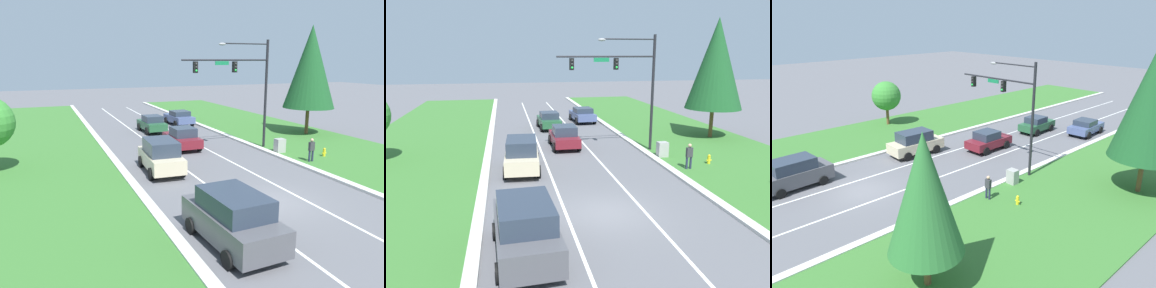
# 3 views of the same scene
# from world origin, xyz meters

# --- Properties ---
(ground_plane) EXTENTS (160.00, 160.00, 0.00)m
(ground_plane) POSITION_xyz_m (0.00, 0.00, 0.00)
(ground_plane) COLOR #5B5B60
(curb_strip_right) EXTENTS (0.50, 90.00, 0.15)m
(curb_strip_right) POSITION_xyz_m (5.65, 0.00, 0.07)
(curb_strip_right) COLOR beige
(curb_strip_right) RESTS_ON ground_plane
(curb_strip_left) EXTENTS (0.50, 90.00, 0.15)m
(curb_strip_left) POSITION_xyz_m (-5.65, 0.00, 0.07)
(curb_strip_left) COLOR beige
(curb_strip_left) RESTS_ON ground_plane
(lane_stripe_inner_left) EXTENTS (0.14, 81.00, 0.01)m
(lane_stripe_inner_left) POSITION_xyz_m (-1.80, 0.00, 0.00)
(lane_stripe_inner_left) COLOR white
(lane_stripe_inner_left) RESTS_ON ground_plane
(lane_stripe_inner_right) EXTENTS (0.14, 81.00, 0.01)m
(lane_stripe_inner_right) POSITION_xyz_m (1.80, 0.00, 0.00)
(lane_stripe_inner_right) COLOR white
(lane_stripe_inner_right) RESTS_ON ground_plane
(traffic_signal_mast) EXTENTS (7.10, 0.41, 8.39)m
(traffic_signal_mast) POSITION_xyz_m (4.31, 10.34, 5.53)
(traffic_signal_mast) COLOR black
(traffic_signal_mast) RESTS_ON ground_plane
(burgundy_sedan) EXTENTS (2.09, 4.28, 1.74)m
(burgundy_sedan) POSITION_xyz_m (0.07, 12.46, 0.87)
(burgundy_sedan) COLOR maroon
(burgundy_sedan) RESTS_ON ground_plane
(graphite_suv) EXTENTS (2.47, 4.85, 2.10)m
(graphite_suv) POSITION_xyz_m (-3.78, -3.03, 1.07)
(graphite_suv) COLOR #4C4C51
(graphite_suv) RESTS_ON ground_plane
(slate_blue_sedan) EXTENTS (2.34, 4.37, 1.56)m
(slate_blue_sedan) POSITION_xyz_m (3.71, 23.00, 0.81)
(slate_blue_sedan) COLOR #475684
(slate_blue_sedan) RESTS_ON ground_plane
(forest_sedan) EXTENTS (2.15, 4.22, 1.66)m
(forest_sedan) POSITION_xyz_m (-0.20, 20.06, 0.85)
(forest_sedan) COLOR #235633
(forest_sedan) RESTS_ON ground_plane
(champagne_suv) EXTENTS (2.35, 4.78, 2.08)m
(champagne_suv) POSITION_xyz_m (-3.42, 7.03, 1.07)
(champagne_suv) COLOR beige
(champagne_suv) RESTS_ON ground_plane
(utility_cabinet) EXTENTS (0.70, 0.60, 1.11)m
(utility_cabinet) POSITION_xyz_m (6.33, 8.28, 0.55)
(utility_cabinet) COLOR #9E9E99
(utility_cabinet) RESTS_ON ground_plane
(pedestrian) EXTENTS (0.40, 0.23, 1.69)m
(pedestrian) POSITION_xyz_m (6.77, 5.27, 0.94)
(pedestrian) COLOR #232842
(pedestrian) RESTS_ON ground_plane
(fire_hydrant) EXTENTS (0.34, 0.20, 0.70)m
(fire_hydrant) POSITION_xyz_m (8.60, 6.04, 0.34)
(fire_hydrant) COLOR gold
(fire_hydrant) RESTS_ON ground_plane
(conifer_far_right_tree) EXTENTS (4.65, 4.65, 9.98)m
(conifer_far_right_tree) POSITION_xyz_m (13.00, 13.49, 6.25)
(conifer_far_right_tree) COLOR brown
(conifer_far_right_tree) RESTS_ON ground_plane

